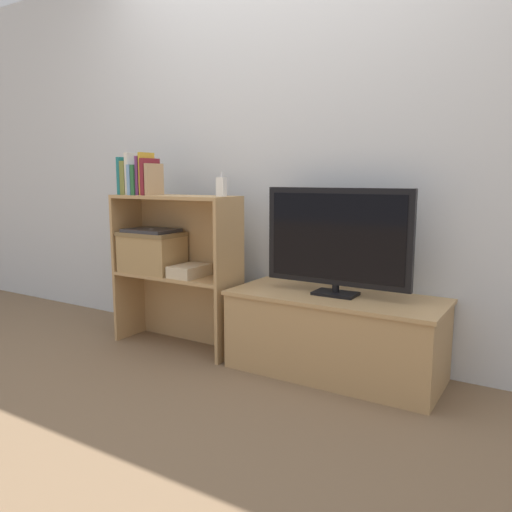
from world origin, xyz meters
name	(u,v)px	position (x,y,z in m)	size (l,w,h in m)	color
ground_plane	(242,371)	(0.00, 0.00, 0.00)	(16.00, 16.00, 0.00)	brown
wall_back	(288,147)	(0.00, 0.49, 1.20)	(10.00, 0.05, 2.40)	silver
tv_stand	(334,334)	(0.43, 0.23, 0.21)	(1.11, 0.48, 0.43)	tan
tv	(337,239)	(0.43, 0.23, 0.72)	(0.77, 0.14, 0.55)	black
bookshelf_lower_tier	(183,299)	(-0.57, 0.19, 0.28)	(0.81, 0.28, 0.45)	tan
bookshelf_upper_tier	(181,225)	(-0.57, 0.19, 0.74)	(0.81, 0.28, 0.47)	tan
book_teal	(125,176)	(-0.93, 0.10, 1.03)	(0.02, 0.12, 0.23)	#1E7075
book_olive	(130,178)	(-0.89, 0.10, 1.02)	(0.04, 0.13, 0.20)	olive
book_ivory	(134,174)	(-0.86, 0.10, 1.05)	(0.03, 0.13, 0.25)	silver
book_skyblue	(138,180)	(-0.83, 0.10, 1.01)	(0.02, 0.16, 0.18)	#709ECC
book_forest	(141,180)	(-0.80, 0.10, 1.01)	(0.03, 0.15, 0.18)	#286638
book_plum	(144,176)	(-0.77, 0.10, 1.04)	(0.02, 0.13, 0.23)	#6B2D66
book_mustard	(147,174)	(-0.75, 0.10, 1.05)	(0.02, 0.12, 0.25)	gold
book_maroon	(150,177)	(-0.72, 0.10, 1.03)	(0.03, 0.15, 0.22)	maroon
book_tan	(154,179)	(-0.69, 0.10, 1.01)	(0.02, 0.15, 0.19)	tan
baby_monitor	(221,187)	(-0.22, 0.14, 0.97)	(0.05, 0.04, 0.14)	white
storage_basket_left	(152,250)	(-0.74, 0.12, 0.58)	(0.38, 0.24, 0.25)	tan
laptop	(151,230)	(-0.74, 0.12, 0.71)	(0.31, 0.23, 0.02)	#2D2D33
magazine_stack	(189,271)	(-0.45, 0.13, 0.48)	(0.16, 0.24, 0.07)	beige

